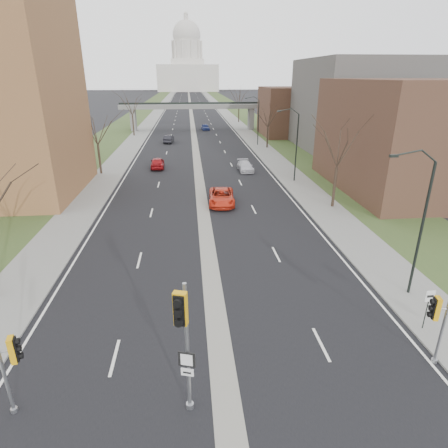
{
  "coord_description": "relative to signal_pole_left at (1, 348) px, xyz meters",
  "views": [
    {
      "loc": [
        -1.17,
        -12.43,
        12.38
      ],
      "look_at": [
        0.85,
        9.18,
        3.72
      ],
      "focal_mm": 30.0,
      "sensor_mm": 36.0,
      "label": 1
    }
  ],
  "objects": [
    {
      "name": "ground",
      "position": [
        8.18,
        0.87,
        -3.21
      ],
      "size": [
        700.0,
        700.0,
        0.0
      ],
      "primitive_type": "plane",
      "color": "black",
      "rests_on": "ground"
    },
    {
      "name": "road_surface",
      "position": [
        8.18,
        150.87,
        -3.21
      ],
      "size": [
        20.0,
        600.0,
        0.01
      ],
      "primitive_type": "cube",
      "color": "black",
      "rests_on": "ground"
    },
    {
      "name": "median_strip",
      "position": [
        8.18,
        150.87,
        -3.21
      ],
      "size": [
        1.2,
        600.0,
        0.02
      ],
      "primitive_type": "cube",
      "color": "gray",
      "rests_on": "ground"
    },
    {
      "name": "sidewalk_right",
      "position": [
        20.18,
        150.87,
        -3.15
      ],
      "size": [
        4.0,
        600.0,
        0.12
      ],
      "primitive_type": "cube",
      "color": "gray",
      "rests_on": "ground"
    },
    {
      "name": "sidewalk_left",
      "position": [
        -3.82,
        150.87,
        -3.15
      ],
      "size": [
        4.0,
        600.0,
        0.12
      ],
      "primitive_type": "cube",
      "color": "gray",
      "rests_on": "ground"
    },
    {
      "name": "grass_verge_right",
      "position": [
        26.18,
        150.87,
        -3.16
      ],
      "size": [
        8.0,
        600.0,
        0.1
      ],
      "primitive_type": "cube",
      "color": "#304721",
      "rests_on": "ground"
    },
    {
      "name": "grass_verge_left",
      "position": [
        -9.82,
        150.87,
        -3.16
      ],
      "size": [
        8.0,
        600.0,
        0.1
      ],
      "primitive_type": "cube",
      "color": "#304721",
      "rests_on": "ground"
    },
    {
      "name": "commercial_block_near",
      "position": [
        32.18,
        28.87,
        2.79
      ],
      "size": [
        16.0,
        20.0,
        12.0
      ],
      "primitive_type": "cube",
      "color": "brown",
      "rests_on": "ground"
    },
    {
      "name": "commercial_block_mid",
      "position": [
        36.18,
        52.87,
        4.29
      ],
      "size": [
        18.0,
        22.0,
        15.0
      ],
      "primitive_type": "cube",
      "color": "#4F4C48",
      "rests_on": "ground"
    },
    {
      "name": "commercial_block_far",
      "position": [
        30.18,
        70.87,
        1.79
      ],
      "size": [
        14.0,
        14.0,
        10.0
      ],
      "primitive_type": "cube",
      "color": "brown",
      "rests_on": "ground"
    },
    {
      "name": "pedestrian_bridge",
      "position": [
        8.18,
        80.87,
        1.63
      ],
      "size": [
        34.0,
        3.0,
        6.45
      ],
      "color": "slate",
      "rests_on": "ground"
    },
    {
      "name": "capitol",
      "position": [
        8.18,
        320.87,
        15.39
      ],
      "size": [
        48.0,
        42.0,
        55.75
      ],
      "color": "beige",
      "rests_on": "ground"
    },
    {
      "name": "streetlight_near",
      "position": [
        19.17,
        6.87,
        3.74
      ],
      "size": [
        2.61,
        0.2,
        8.7
      ],
      "color": "black",
      "rests_on": "sidewalk_right"
    },
    {
      "name": "streetlight_mid",
      "position": [
        19.17,
        32.87,
        3.74
      ],
      "size": [
        2.61,
        0.2,
        8.7
      ],
      "color": "black",
      "rests_on": "sidewalk_right"
    },
    {
      "name": "streetlight_far",
      "position": [
        19.17,
        58.87,
        3.74
      ],
      "size": [
        2.61,
        0.2,
        8.7
      ],
      "color": "black",
      "rests_on": "sidewalk_right"
    },
    {
      "name": "tree_left_b",
      "position": [
        -4.82,
        38.87,
        3.01
      ],
      "size": [
        6.75,
        6.75,
        8.81
      ],
      "color": "#382B21",
      "rests_on": "sidewalk_left"
    },
    {
      "name": "tree_left_c",
      "position": [
        -4.82,
        72.87,
        3.83
      ],
      "size": [
        7.65,
        7.65,
        9.99
      ],
      "color": "#382B21",
      "rests_on": "sidewalk_left"
    },
    {
      "name": "tree_right_a",
      "position": [
        21.18,
        22.87,
        3.42
      ],
      "size": [
        7.2,
        7.2,
        9.4
      ],
      "color": "#382B21",
      "rests_on": "sidewalk_right"
    },
    {
      "name": "tree_right_b",
      "position": [
        21.18,
        55.87,
        2.61
      ],
      "size": [
        6.3,
        6.3,
        8.22
      ],
      "color": "#382B21",
      "rests_on": "sidewalk_right"
    },
    {
      "name": "tree_right_c",
      "position": [
        21.18,
        95.87,
        3.83
      ],
      "size": [
        7.65,
        7.65,
        9.99
      ],
      "color": "#382B21",
      "rests_on": "sidewalk_right"
    },
    {
      "name": "signal_pole_left",
      "position": [
        0.0,
        0.0,
        0.0
      ],
      "size": [
        0.82,
        1.02,
        4.91
      ],
      "rotation": [
        0.0,
        0.0,
        0.22
      ],
      "color": "gray",
      "rests_on": "ground"
    },
    {
      "name": "signal_pole_median",
      "position": [
        6.61,
        -0.61,
        0.78
      ],
      "size": [
        0.76,
        0.96,
        5.73
      ],
      "rotation": [
        0.0,
        0.0,
        -0.29
      ],
      "color": "gray",
      "rests_on": "ground"
    },
    {
      "name": "signal_pole_right",
      "position": [
        17.77,
        1.05,
        0.01
      ],
      "size": [
        0.83,
        1.01,
        4.92
      ],
      "rotation": [
        0.0,
        0.0,
        -0.19
      ],
      "color": "gray",
      "rests_on": "ground"
    },
    {
      "name": "speed_limit_sign",
      "position": [
        18.81,
        3.49,
        -1.53
      ],
      "size": [
        0.49,
        0.05,
        2.27
      ],
      "rotation": [
        0.0,
        0.0,
        0.04
      ],
      "color": "black",
      "rests_on": "sidewalk_right"
    },
    {
      "name": "car_left_near",
      "position": [
        2.47,
        41.7,
        -2.43
      ],
      "size": [
        2.03,
        4.68,
        1.57
      ],
      "primitive_type": "imported",
      "rotation": [
        0.0,
        0.0,
        3.18
      ],
      "color": "maroon",
      "rests_on": "ground"
    },
    {
      "name": "car_left_far",
      "position": [
        3.12,
        63.41,
        -2.47
      ],
      "size": [
        2.02,
        4.67,
        1.49
      ],
      "primitive_type": "imported",
      "rotation": [
        0.0,
        0.0,
        3.04
      ],
      "color": "black",
      "rests_on": "ground"
    },
    {
      "name": "car_right_near",
      "position": [
        10.18,
        25.0,
        -2.45
      ],
      "size": [
        2.87,
        5.65,
        1.53
      ],
      "primitive_type": "imported",
      "rotation": [
        0.0,
        0.0,
        -0.06
      ],
      "color": "red",
      "rests_on": "ground"
    },
    {
      "name": "car_right_mid",
      "position": [
        14.67,
        38.86,
        -2.55
      ],
      "size": [
        2.01,
        4.63,
        1.32
      ],
      "primitive_type": "imported",
      "rotation": [
        0.0,
        0.0,
        0.03
      ],
      "color": "#BBBBC4",
      "rests_on": "ground"
    },
    {
      "name": "car_right_far",
      "position": [
        11.1,
        81.02,
        -2.49
      ],
      "size": [
        2.11,
        4.37,
        1.44
      ],
      "primitive_type": "imported",
      "rotation": [
        0.0,
        0.0,
        0.1
      ],
      "color": "navy",
      "rests_on": "ground"
    }
  ]
}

